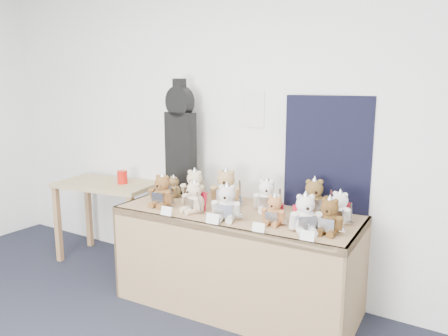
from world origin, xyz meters
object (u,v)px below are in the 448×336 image
Objects in this scene: display_table at (233,234)px; side_table at (107,195)px; teddy_front_left at (194,198)px; teddy_back_far_left at (173,187)px; teddy_back_centre_left at (226,189)px; teddy_back_right at (314,199)px; teddy_front_right at (274,211)px; teddy_front_centre at (227,204)px; teddy_front_end at (329,217)px; teddy_back_centre_right at (267,196)px; red_cup at (122,177)px; teddy_back_left at (194,187)px; teddy_back_end at (339,209)px; teddy_front_far_right at (305,215)px; teddy_front_far_left at (162,192)px; guitar_case at (180,138)px.

display_table is 1.86× the size of side_table.
teddy_front_left is 1.30× the size of teddy_back_far_left.
side_table is at bearing 160.75° from teddy_back_centre_left.
teddy_front_right is at bearing -143.70° from teddy_back_right.
side_table is at bearing -164.37° from teddy_back_far_left.
teddy_front_left is at bearing -21.55° from side_table.
display_table is 6.44× the size of teddy_front_centre.
teddy_back_right is 1.21m from teddy_back_far_left.
teddy_front_end is 0.88× the size of teddy_back_right.
teddy_front_end is 0.98× the size of teddy_back_centre_right.
teddy_back_left reaches higher than red_cup.
red_cup reaches higher than display_table.
teddy_back_centre_left reaches higher than teddy_back_centre_right.
teddy_back_end is at bearing 88.19° from teddy_front_end.
teddy_back_far_left is at bearing 135.89° from teddy_front_far_right.
teddy_back_left is 0.97× the size of teddy_back_right.
teddy_back_end is (0.37, 0.25, 0.01)m from teddy_front_right.
teddy_front_centre is 0.94× the size of teddy_back_right.
teddy_front_far_left reaches higher than teddy_front_right.
teddy_front_centre is 0.38m from teddy_back_centre_left.
guitar_case is at bearing 154.66° from display_table.
guitar_case is 1.55m from teddy_front_end.
teddy_back_left reaches higher than teddy_back_end.
teddy_front_centre is 0.78m from teddy_back_end.
teddy_front_right is at bearing 179.68° from teddy_front_end.
teddy_back_centre_left is at bearing -2.20° from red_cup.
teddy_front_left is 0.55m from teddy_back_centre_right.
teddy_front_end is 1.44m from teddy_back_far_left.
teddy_back_right is (-0.08, 0.39, 0.01)m from teddy_front_far_right.
guitar_case is at bearing 163.61° from teddy_front_end.
side_table reaches higher than display_table.
teddy_front_far_left is 0.87× the size of teddy_back_centre_left.
teddy_back_far_left is (0.84, -0.02, 0.19)m from side_table.
teddy_front_far_left reaches higher than display_table.
teddy_back_far_left is at bearing -173.29° from teddy_back_end.
red_cup is 0.68m from teddy_back_far_left.
guitar_case is 0.66m from teddy_back_centre_left.
teddy_back_end is (0.91, 0.02, -0.03)m from teddy_back_centre_left.
red_cup is 0.42× the size of teddy_back_left.
teddy_back_left is at bearing 134.73° from teddy_front_far_right.
teddy_back_centre_right is at bearing 47.07° from display_table.
teddy_back_end is at bearing -8.26° from side_table.
red_cup is at bearing 166.72° from teddy_back_left.
red_cup is (-1.36, 0.21, 0.25)m from display_table.
teddy_back_right is at bearing -11.21° from teddy_back_centre_right.
red_cup is at bearing -168.84° from teddy_back_far_left.
teddy_front_far_left is (-0.58, -0.12, 0.28)m from display_table.
teddy_back_far_left is (-0.24, 0.02, -0.04)m from teddy_back_left.
teddy_front_right is 0.76× the size of teddy_back_right.
guitar_case is 1.51m from teddy_back_end.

